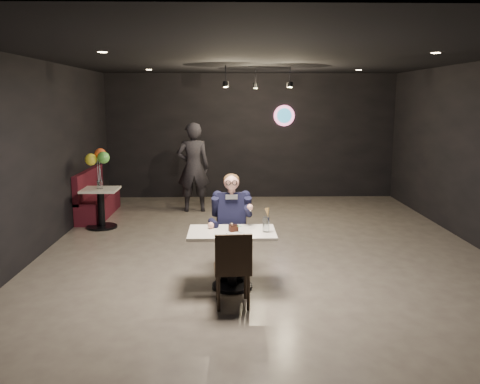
{
  "coord_description": "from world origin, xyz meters",
  "views": [
    {
      "loc": [
        -0.57,
        -7.89,
        2.39
      ],
      "look_at": [
        -0.4,
        -1.07,
        1.14
      ],
      "focal_mm": 38.0,
      "sensor_mm": 36.0,
      "label": 1
    }
  ],
  "objects_px": {
    "main_table": "(232,259)",
    "passerby": "(193,167)",
    "booth_bench": "(98,193)",
    "sundae_glass": "(266,224)",
    "balloon_vase": "(100,185)",
    "side_table": "(101,207)",
    "seated_man": "(232,223)",
    "chair_near": "(232,267)",
    "chair_far": "(232,241)"
  },
  "relations": [
    {
      "from": "main_table",
      "to": "balloon_vase",
      "type": "xyz_separation_m",
      "value": [
        -2.43,
        3.15,
        0.45
      ]
    },
    {
      "from": "chair_near",
      "to": "sundae_glass",
      "type": "xyz_separation_m",
      "value": [
        0.43,
        0.52,
        0.38
      ]
    },
    {
      "from": "sundae_glass",
      "to": "side_table",
      "type": "xyz_separation_m",
      "value": [
        -2.86,
        3.19,
        -0.44
      ]
    },
    {
      "from": "seated_man",
      "to": "side_table",
      "type": "relative_size",
      "value": 1.77
    },
    {
      "from": "main_table",
      "to": "sundae_glass",
      "type": "xyz_separation_m",
      "value": [
        0.43,
        -0.04,
        0.47
      ]
    },
    {
      "from": "main_table",
      "to": "sundae_glass",
      "type": "distance_m",
      "value": 0.64
    },
    {
      "from": "sundae_glass",
      "to": "balloon_vase",
      "type": "relative_size",
      "value": 1.21
    },
    {
      "from": "chair_near",
      "to": "chair_far",
      "type": "bearing_deg",
      "value": 86.3
    },
    {
      "from": "seated_man",
      "to": "balloon_vase",
      "type": "xyz_separation_m",
      "value": [
        -2.43,
        2.6,
        0.11
      ]
    },
    {
      "from": "main_table",
      "to": "side_table",
      "type": "distance_m",
      "value": 3.98
    },
    {
      "from": "chair_near",
      "to": "sundae_glass",
      "type": "bearing_deg",
      "value": 46.67
    },
    {
      "from": "chair_near",
      "to": "seated_man",
      "type": "distance_m",
      "value": 1.14
    },
    {
      "from": "seated_man",
      "to": "balloon_vase",
      "type": "relative_size",
      "value": 9.22
    },
    {
      "from": "booth_bench",
      "to": "balloon_vase",
      "type": "height_order",
      "value": "booth_bench"
    },
    {
      "from": "side_table",
      "to": "balloon_vase",
      "type": "xyz_separation_m",
      "value": [
        0.0,
        0.0,
        0.42
      ]
    },
    {
      "from": "passerby",
      "to": "main_table",
      "type": "bearing_deg",
      "value": 93.77
    },
    {
      "from": "seated_man",
      "to": "sundae_glass",
      "type": "distance_m",
      "value": 0.74
    },
    {
      "from": "sundae_glass",
      "to": "passerby",
      "type": "distance_m",
      "value": 4.76
    },
    {
      "from": "sundae_glass",
      "to": "passerby",
      "type": "bearing_deg",
      "value": 104.77
    },
    {
      "from": "chair_far",
      "to": "passerby",
      "type": "height_order",
      "value": "passerby"
    },
    {
      "from": "sundae_glass",
      "to": "booth_bench",
      "type": "xyz_separation_m",
      "value": [
        -3.16,
        4.19,
        -0.36
      ]
    },
    {
      "from": "chair_near",
      "to": "passerby",
      "type": "bearing_deg",
      "value": 95.02
    },
    {
      "from": "booth_bench",
      "to": "passerby",
      "type": "height_order",
      "value": "passerby"
    },
    {
      "from": "balloon_vase",
      "to": "chair_near",
      "type": "bearing_deg",
      "value": -56.77
    },
    {
      "from": "chair_far",
      "to": "sundae_glass",
      "type": "height_order",
      "value": "sundae_glass"
    },
    {
      "from": "chair_near",
      "to": "booth_bench",
      "type": "bearing_deg",
      "value": 116.4
    },
    {
      "from": "seated_man",
      "to": "main_table",
      "type": "bearing_deg",
      "value": -90.0
    },
    {
      "from": "chair_near",
      "to": "balloon_vase",
      "type": "height_order",
      "value": "chair_near"
    },
    {
      "from": "chair_far",
      "to": "seated_man",
      "type": "height_order",
      "value": "seated_man"
    },
    {
      "from": "seated_man",
      "to": "side_table",
      "type": "distance_m",
      "value": 3.57
    },
    {
      "from": "main_table",
      "to": "passerby",
      "type": "distance_m",
      "value": 4.66
    },
    {
      "from": "booth_bench",
      "to": "sundae_glass",
      "type": "bearing_deg",
      "value": -53.01
    },
    {
      "from": "booth_bench",
      "to": "side_table",
      "type": "height_order",
      "value": "booth_bench"
    },
    {
      "from": "main_table",
      "to": "chair_far",
      "type": "relative_size",
      "value": 1.2
    },
    {
      "from": "main_table",
      "to": "passerby",
      "type": "height_order",
      "value": "passerby"
    },
    {
      "from": "balloon_vase",
      "to": "passerby",
      "type": "xyz_separation_m",
      "value": [
        1.64,
        1.41,
        0.13
      ]
    },
    {
      "from": "chair_far",
      "to": "booth_bench",
      "type": "height_order",
      "value": "booth_bench"
    },
    {
      "from": "booth_bench",
      "to": "balloon_vase",
      "type": "distance_m",
      "value": 1.1
    },
    {
      "from": "sundae_glass",
      "to": "side_table",
      "type": "distance_m",
      "value": 4.31
    },
    {
      "from": "chair_far",
      "to": "chair_near",
      "type": "xyz_separation_m",
      "value": [
        0.0,
        -1.11,
        0.0
      ]
    },
    {
      "from": "sundae_glass",
      "to": "passerby",
      "type": "xyz_separation_m",
      "value": [
        -1.21,
        4.6,
        0.11
      ]
    },
    {
      "from": "booth_bench",
      "to": "side_table",
      "type": "distance_m",
      "value": 1.05
    },
    {
      "from": "chair_far",
      "to": "side_table",
      "type": "height_order",
      "value": "chair_far"
    },
    {
      "from": "booth_bench",
      "to": "passerby",
      "type": "distance_m",
      "value": 2.04
    },
    {
      "from": "main_table",
      "to": "balloon_vase",
      "type": "relative_size",
      "value": 7.05
    },
    {
      "from": "main_table",
      "to": "booth_bench",
      "type": "height_order",
      "value": "booth_bench"
    },
    {
      "from": "chair_near",
      "to": "sundae_glass",
      "type": "distance_m",
      "value": 0.77
    },
    {
      "from": "balloon_vase",
      "to": "passerby",
      "type": "height_order",
      "value": "passerby"
    },
    {
      "from": "sundae_glass",
      "to": "booth_bench",
      "type": "distance_m",
      "value": 5.26
    },
    {
      "from": "chair_far",
      "to": "side_table",
      "type": "relative_size",
      "value": 1.13
    }
  ]
}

